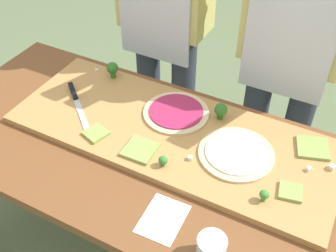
{
  "coord_description": "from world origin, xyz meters",
  "views": [
    {
      "loc": [
        0.54,
        -0.88,
        1.82
      ],
      "look_at": [
        0.03,
        0.08,
        0.84
      ],
      "focal_mm": 43.79,
      "sensor_mm": 36.0,
      "label": 1
    }
  ],
  "objects_px": {
    "pizza_slice_near_right": "(96,133)",
    "broccoli_floret_front_left": "(112,69)",
    "prep_table": "(150,169)",
    "cheese_crumble_b": "(332,167)",
    "pizza_slice_far_left": "(290,192)",
    "cheese_crumble_a": "(309,169)",
    "broccoli_floret_front_right": "(163,161)",
    "pizza_slice_near_left": "(140,150)",
    "broccoli_floret_center_right": "(264,195)",
    "cheese_crumble_c": "(97,70)",
    "pizza_whole_white_garlic": "(236,153)",
    "pizza_slice_far_right": "(313,148)",
    "cheese_crumble_d": "(190,159)",
    "cook_left": "(164,7)",
    "flour_cup": "(211,250)",
    "cook_right": "(294,38)",
    "chefs_knife": "(76,99)",
    "recipe_note": "(163,219)",
    "pizza_whole_beet_magenta": "(176,112)",
    "broccoli_floret_back_mid": "(221,110)"
  },
  "relations": [
    {
      "from": "pizza_whole_white_garlic",
      "to": "broccoli_floret_front_left",
      "type": "bearing_deg",
      "value": 163.13
    },
    {
      "from": "flour_cup",
      "to": "pizza_slice_near_right",
      "type": "bearing_deg",
      "value": 156.42
    },
    {
      "from": "broccoli_floret_center_right",
      "to": "broccoli_floret_front_left",
      "type": "bearing_deg",
      "value": 156.4
    },
    {
      "from": "pizza_slice_far_right",
      "to": "recipe_note",
      "type": "relative_size",
      "value": 0.68
    },
    {
      "from": "cheese_crumble_c",
      "to": "pizza_whole_white_garlic",
      "type": "bearing_deg",
      "value": -15.12
    },
    {
      "from": "broccoli_floret_front_left",
      "to": "cheese_crumble_a",
      "type": "height_order",
      "value": "broccoli_floret_front_left"
    },
    {
      "from": "chefs_knife",
      "to": "broccoli_floret_back_mid",
      "type": "distance_m",
      "value": 0.57
    },
    {
      "from": "cook_left",
      "to": "pizza_whole_white_garlic",
      "type": "bearing_deg",
      "value": -43.21
    },
    {
      "from": "recipe_note",
      "to": "broccoli_floret_front_left",
      "type": "bearing_deg",
      "value": 134.78
    },
    {
      "from": "pizza_slice_near_left",
      "to": "cheese_crumble_a",
      "type": "relative_size",
      "value": 7.19
    },
    {
      "from": "pizza_slice_far_left",
      "to": "cheese_crumble_b",
      "type": "bearing_deg",
      "value": 59.81
    },
    {
      "from": "chefs_knife",
      "to": "pizza_whole_white_garlic",
      "type": "xyz_separation_m",
      "value": [
        0.67,
        0.01,
        0.0
      ]
    },
    {
      "from": "prep_table",
      "to": "pizza_slice_near_left",
      "type": "bearing_deg",
      "value": -102.22
    },
    {
      "from": "broccoli_floret_front_right",
      "to": "cheese_crumble_b",
      "type": "relative_size",
      "value": 2.29
    },
    {
      "from": "prep_table",
      "to": "pizza_slice_near_left",
      "type": "relative_size",
      "value": 16.06
    },
    {
      "from": "prep_table",
      "to": "cheese_crumble_b",
      "type": "xyz_separation_m",
      "value": [
        0.6,
        0.18,
        0.14
      ]
    },
    {
      "from": "cook_right",
      "to": "broccoli_floret_back_mid",
      "type": "bearing_deg",
      "value": -111.32
    },
    {
      "from": "cheese_crumble_d",
      "to": "pizza_whole_beet_magenta",
      "type": "bearing_deg",
      "value": 127.49
    },
    {
      "from": "pizza_slice_near_right",
      "to": "cheese_crumble_a",
      "type": "relative_size",
      "value": 5.1
    },
    {
      "from": "broccoli_floret_front_left",
      "to": "pizza_slice_near_right",
      "type": "bearing_deg",
      "value": -66.69
    },
    {
      "from": "pizza_whole_white_garlic",
      "to": "broccoli_floret_front_left",
      "type": "height_order",
      "value": "broccoli_floret_front_left"
    },
    {
      "from": "prep_table",
      "to": "cheese_crumble_d",
      "type": "xyz_separation_m",
      "value": [
        0.16,
        -0.0,
        0.14
      ]
    },
    {
      "from": "pizza_slice_near_right",
      "to": "cook_right",
      "type": "height_order",
      "value": "cook_right"
    },
    {
      "from": "broccoli_floret_back_mid",
      "to": "prep_table",
      "type": "bearing_deg",
      "value": -124.89
    },
    {
      "from": "pizza_slice_near_right",
      "to": "broccoli_floret_front_left",
      "type": "bearing_deg",
      "value": 113.31
    },
    {
      "from": "pizza_slice_near_left",
      "to": "cheese_crumble_d",
      "type": "height_order",
      "value": "cheese_crumble_d"
    },
    {
      "from": "prep_table",
      "to": "broccoli_floret_front_left",
      "type": "xyz_separation_m",
      "value": [
        -0.34,
        0.28,
        0.17
      ]
    },
    {
      "from": "broccoli_floret_front_right",
      "to": "pizza_slice_near_left",
      "type": "bearing_deg",
      "value": 167.33
    },
    {
      "from": "cheese_crumble_a",
      "to": "cheese_crumble_c",
      "type": "height_order",
      "value": "cheese_crumble_a"
    },
    {
      "from": "cheese_crumble_a",
      "to": "cook_left",
      "type": "xyz_separation_m",
      "value": [
        -0.79,
        0.48,
        0.19
      ]
    },
    {
      "from": "pizza_slice_near_left",
      "to": "cook_right",
      "type": "bearing_deg",
      "value": 63.76
    },
    {
      "from": "broccoli_floret_front_right",
      "to": "cook_left",
      "type": "xyz_separation_m",
      "value": [
        -0.36,
        0.68,
        0.17
      ]
    },
    {
      "from": "cheese_crumble_b",
      "to": "broccoli_floret_front_right",
      "type": "bearing_deg",
      "value": -153.99
    },
    {
      "from": "broccoli_floret_front_right",
      "to": "cheese_crumble_c",
      "type": "height_order",
      "value": "broccoli_floret_front_right"
    },
    {
      "from": "pizza_whole_white_garlic",
      "to": "recipe_note",
      "type": "distance_m",
      "value": 0.35
    },
    {
      "from": "cheese_crumble_c",
      "to": "cook_right",
      "type": "height_order",
      "value": "cook_right"
    },
    {
      "from": "pizza_whole_beet_magenta",
      "to": "pizza_slice_near_left",
      "type": "height_order",
      "value": "pizza_whole_beet_magenta"
    },
    {
      "from": "cheese_crumble_c",
      "to": "broccoli_floret_center_right",
      "type": "bearing_deg",
      "value": -21.58
    },
    {
      "from": "cheese_crumble_b",
      "to": "recipe_note",
      "type": "distance_m",
      "value": 0.59
    },
    {
      "from": "pizza_slice_near_right",
      "to": "cheese_crumble_c",
      "type": "relative_size",
      "value": 6.25
    },
    {
      "from": "pizza_whole_beet_magenta",
      "to": "cheese_crumble_b",
      "type": "bearing_deg",
      "value": -1.47
    },
    {
      "from": "prep_table",
      "to": "cheese_crumble_a",
      "type": "distance_m",
      "value": 0.56
    },
    {
      "from": "pizza_slice_far_right",
      "to": "cheese_crumble_c",
      "type": "height_order",
      "value": "same"
    },
    {
      "from": "chefs_knife",
      "to": "broccoli_floret_center_right",
      "type": "distance_m",
      "value": 0.82
    },
    {
      "from": "prep_table",
      "to": "flour_cup",
      "type": "xyz_separation_m",
      "value": [
        0.36,
        -0.29,
        0.14
      ]
    },
    {
      "from": "pizza_slice_far_right",
      "to": "flour_cup",
      "type": "xyz_separation_m",
      "value": [
        -0.16,
        -0.53,
        0.0
      ]
    },
    {
      "from": "pizza_slice_near_left",
      "to": "broccoli_floret_center_right",
      "type": "distance_m",
      "value": 0.44
    },
    {
      "from": "pizza_slice_near_right",
      "to": "broccoli_floret_front_left",
      "type": "xyz_separation_m",
      "value": [
        -0.14,
        0.33,
        0.04
      ]
    },
    {
      "from": "pizza_slice_near_right",
      "to": "pizza_slice_near_left",
      "type": "bearing_deg",
      "value": 0.82
    },
    {
      "from": "chefs_knife",
      "to": "flour_cup",
      "type": "xyz_separation_m",
      "value": [
        0.74,
        -0.37,
        0.0
      ]
    }
  ]
}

